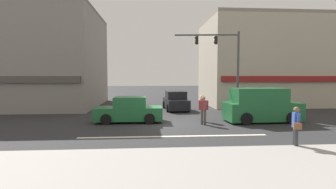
# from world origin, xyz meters

# --- Properties ---
(ground_plane) EXTENTS (120.00, 120.00, 0.00)m
(ground_plane) POSITION_xyz_m (0.00, 0.00, 0.00)
(ground_plane) COLOR #2B2B2D
(lane_marking_stripe) EXTENTS (9.00, 0.24, 0.01)m
(lane_marking_stripe) POSITION_xyz_m (0.00, -3.50, 0.00)
(lane_marking_stripe) COLOR silver
(lane_marking_stripe) RESTS_ON ground
(sidewalk_curb) EXTENTS (40.00, 5.00, 0.16)m
(sidewalk_curb) POSITION_xyz_m (0.00, -8.50, 0.08)
(sidewalk_curb) COLOR #9E9993
(sidewalk_curb) RESTS_ON ground
(building_left_block) EXTENTS (12.14, 11.16, 8.88)m
(building_left_block) POSITION_xyz_m (-12.01, 9.85, 4.44)
(building_left_block) COLOR gray
(building_left_block) RESTS_ON ground
(building_right_corner) EXTENTS (13.82, 8.41, 8.52)m
(building_right_corner) POSITION_xyz_m (11.51, 10.12, 4.26)
(building_right_corner) COLOR #B7AD99
(building_right_corner) RESTS_ON ground
(utility_pole_near_left) EXTENTS (1.40, 0.22, 7.17)m
(utility_pole_near_left) POSITION_xyz_m (-8.15, 5.64, 3.73)
(utility_pole_near_left) COLOR brown
(utility_pole_near_left) RESTS_ON ground
(traffic_light_mast) EXTENTS (4.87, 0.69, 6.20)m
(traffic_light_mast) POSITION_xyz_m (4.62, 3.90, 4.18)
(traffic_light_mast) COLOR #47474C
(traffic_light_mast) RESTS_ON ground
(sedan_crossing_leftbound) EXTENTS (4.10, 1.89, 1.58)m
(sedan_crossing_leftbound) POSITION_xyz_m (-2.39, 0.57, 0.71)
(sedan_crossing_leftbound) COLOR #1E6033
(sedan_crossing_leftbound) RESTS_ON ground
(van_crossing_center) EXTENTS (4.69, 2.23, 2.11)m
(van_crossing_center) POSITION_xyz_m (5.79, 0.03, 1.01)
(van_crossing_center) COLOR #1E6033
(van_crossing_center) RESTS_ON ground
(sedan_crossing_rightbound) EXTENTS (2.07, 4.19, 1.58)m
(sedan_crossing_rightbound) POSITION_xyz_m (1.11, 6.24, 0.71)
(sedan_crossing_rightbound) COLOR black
(sedan_crossing_rightbound) RESTS_ON ground
(pedestrian_foreground_with_bag) EXTENTS (0.41, 0.67, 1.67)m
(pedestrian_foreground_with_bag) POSITION_xyz_m (4.51, -6.06, 0.95)
(pedestrian_foreground_with_bag) COLOR #333338
(pedestrian_foreground_with_bag) RESTS_ON ground
(pedestrian_mid_crossing) EXTENTS (0.29, 0.56, 1.67)m
(pedestrian_mid_crossing) POSITION_xyz_m (2.16, 0.42, 0.95)
(pedestrian_mid_crossing) COLOR #232838
(pedestrian_mid_crossing) RESTS_ON ground
(pedestrian_far_side) EXTENTS (0.55, 0.31, 1.67)m
(pedestrian_far_side) POSITION_xyz_m (2.03, -0.62, 0.95)
(pedestrian_far_side) COLOR #4C4742
(pedestrian_far_side) RESTS_ON ground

